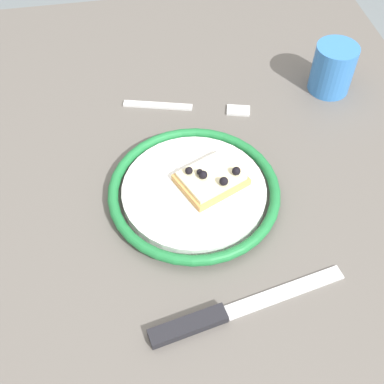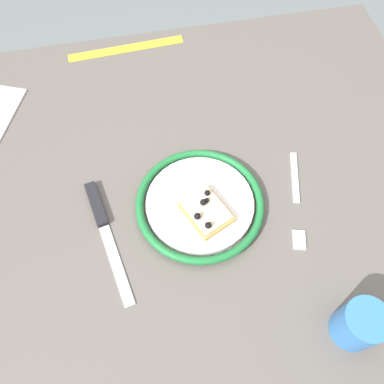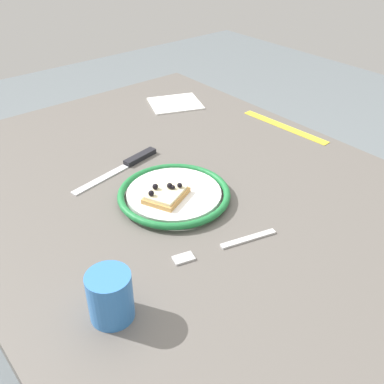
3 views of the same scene
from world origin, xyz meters
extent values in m
cube|color=#5B5651|center=(0.00, 0.00, 0.70)|extent=(1.14, 0.89, 0.03)
cylinder|color=#4C4742|center=(-0.51, 0.38, 0.34)|extent=(0.05, 0.05, 0.68)
cylinder|color=white|center=(-0.05, 0.04, 0.72)|extent=(0.19, 0.19, 0.02)
torus|color=#1E7238|center=(-0.05, 0.04, 0.73)|extent=(0.23, 0.23, 0.01)
cube|color=tan|center=(-0.05, 0.06, 0.74)|extent=(0.10, 0.10, 0.01)
cube|color=beige|center=(-0.05, 0.06, 0.74)|extent=(0.08, 0.09, 0.01)
sphere|color=black|center=(-0.05, 0.05, 0.75)|extent=(0.01, 0.01, 0.01)
sphere|color=black|center=(-0.05, 0.10, 0.75)|extent=(0.01, 0.01, 0.01)
sphere|color=black|center=(-0.06, 0.05, 0.75)|extent=(0.01, 0.01, 0.01)
sphere|color=black|center=(-0.06, 0.03, 0.75)|extent=(0.01, 0.01, 0.01)
sphere|color=black|center=(-0.03, 0.08, 0.75)|extent=(0.01, 0.01, 0.01)
cube|color=silver|center=(0.11, 0.12, 0.72)|extent=(0.05, 0.15, 0.00)
cube|color=black|center=(0.14, 0.00, 0.72)|extent=(0.04, 0.09, 0.01)
cube|color=silver|center=(-0.24, 0.01, 0.72)|extent=(0.04, 0.11, 0.00)
cube|color=silver|center=(-0.20, 0.14, 0.72)|extent=(0.03, 0.04, 0.00)
cylinder|color=#3372BF|center=(-0.23, 0.30, 0.75)|extent=(0.07, 0.07, 0.08)
camera|label=1|loc=(0.35, -0.03, 1.23)|focal=45.33mm
camera|label=2|loc=(0.03, 0.36, 1.36)|focal=37.41mm
camera|label=3|loc=(-0.66, 0.49, 1.24)|focal=41.92mm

